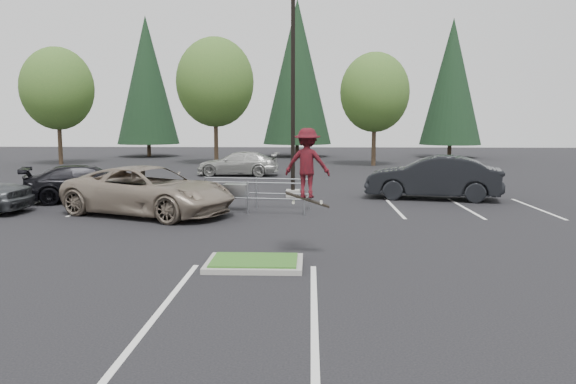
{
  "coord_description": "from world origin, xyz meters",
  "views": [
    {
      "loc": [
        1.27,
        -12.51,
        3.29
      ],
      "look_at": [
        0.71,
        1.5,
        1.53
      ],
      "focal_mm": 35.0,
      "sensor_mm": 36.0,
      "label": 1
    }
  ],
  "objects_px": {
    "decid_a": "(58,91)",
    "car_far_silver": "(238,164)",
    "light_pole": "(293,92)",
    "cart_corral": "(240,191)",
    "decid_b": "(215,85)",
    "car_r_charc": "(433,177)",
    "decid_c": "(374,95)",
    "skateboarder": "(307,164)",
    "car_l_black": "(87,183)",
    "conif_a": "(147,80)",
    "conif_c": "(452,82)",
    "conif_b": "(297,72)",
    "car_l_tan": "(148,190)"
  },
  "relations": [
    {
      "from": "conif_c",
      "to": "car_r_charc",
      "type": "height_order",
      "value": "conif_c"
    },
    {
      "from": "decid_b",
      "to": "conif_b",
      "type": "relative_size",
      "value": 0.66
    },
    {
      "from": "conif_b",
      "to": "car_l_tan",
      "type": "relative_size",
      "value": 2.33
    },
    {
      "from": "decid_a",
      "to": "car_far_silver",
      "type": "relative_size",
      "value": 1.78
    },
    {
      "from": "conif_b",
      "to": "car_r_charc",
      "type": "bearing_deg",
      "value": -77.37
    },
    {
      "from": "decid_c",
      "to": "cart_corral",
      "type": "height_order",
      "value": "decid_c"
    },
    {
      "from": "light_pole",
      "to": "car_r_charc",
      "type": "bearing_deg",
      "value": -4.76
    },
    {
      "from": "decid_c",
      "to": "car_l_black",
      "type": "xyz_separation_m",
      "value": [
        -13.99,
        -19.59,
        -4.5
      ]
    },
    {
      "from": "decid_c",
      "to": "car_r_charc",
      "type": "height_order",
      "value": "decid_c"
    },
    {
      "from": "light_pole",
      "to": "conif_b",
      "type": "height_order",
      "value": "conif_b"
    },
    {
      "from": "cart_corral",
      "to": "car_l_tan",
      "type": "height_order",
      "value": "car_l_tan"
    },
    {
      "from": "conif_c",
      "to": "car_l_black",
      "type": "relative_size",
      "value": 2.42
    },
    {
      "from": "car_r_charc",
      "to": "conif_a",
      "type": "bearing_deg",
      "value": -131.65
    },
    {
      "from": "decid_a",
      "to": "car_l_tan",
      "type": "height_order",
      "value": "decid_a"
    },
    {
      "from": "car_l_tan",
      "to": "light_pole",
      "type": "bearing_deg",
      "value": -22.24
    },
    {
      "from": "decid_b",
      "to": "decid_c",
      "type": "height_order",
      "value": "decid_b"
    },
    {
      "from": "conif_a",
      "to": "car_r_charc",
      "type": "xyz_separation_m",
      "value": [
        20.5,
        -28.5,
        -6.17
      ]
    },
    {
      "from": "light_pole",
      "to": "decid_b",
      "type": "distance_m",
      "value": 19.7
    },
    {
      "from": "decid_c",
      "to": "skateboarder",
      "type": "height_order",
      "value": "decid_c"
    },
    {
      "from": "cart_corral",
      "to": "car_l_black",
      "type": "height_order",
      "value": "car_l_black"
    },
    {
      "from": "conif_b",
      "to": "car_l_tan",
      "type": "xyz_separation_m",
      "value": [
        -4.5,
        -33.5,
        -6.98
      ]
    },
    {
      "from": "conif_c",
      "to": "car_r_charc",
      "type": "distance_m",
      "value": 29.59
    },
    {
      "from": "decid_a",
      "to": "car_r_charc",
      "type": "distance_m",
      "value": 31.08
    },
    {
      "from": "decid_b",
      "to": "conif_c",
      "type": "xyz_separation_m",
      "value": [
        20.01,
        8.97,
        0.8
      ]
    },
    {
      "from": "car_l_black",
      "to": "skateboarder",
      "type": "bearing_deg",
      "value": -155.57
    },
    {
      "from": "decid_b",
      "to": "conif_b",
      "type": "xyz_separation_m",
      "value": [
        6.01,
        9.97,
        1.81
      ]
    },
    {
      "from": "decid_c",
      "to": "skateboarder",
      "type": "relative_size",
      "value": 4.34
    },
    {
      "from": "conif_b",
      "to": "car_r_charc",
      "type": "height_order",
      "value": "conif_b"
    },
    {
      "from": "conif_a",
      "to": "conif_b",
      "type": "xyz_separation_m",
      "value": [
        14.0,
        0.5,
        0.75
      ]
    },
    {
      "from": "decid_c",
      "to": "car_l_tan",
      "type": "xyz_separation_m",
      "value": [
        -10.49,
        -22.83,
        -4.39
      ]
    },
    {
      "from": "light_pole",
      "to": "skateboarder",
      "type": "distance_m",
      "value": 11.25
    },
    {
      "from": "car_r_charc",
      "to": "skateboarder",
      "type": "bearing_deg",
      "value": -14.16
    },
    {
      "from": "decid_a",
      "to": "car_far_silver",
      "type": "height_order",
      "value": "decid_a"
    },
    {
      "from": "cart_corral",
      "to": "conif_a",
      "type": "bearing_deg",
      "value": 118.73
    },
    {
      "from": "conif_b",
      "to": "conif_c",
      "type": "relative_size",
      "value": 1.16
    },
    {
      "from": "light_pole",
      "to": "conif_a",
      "type": "bearing_deg",
      "value": 117.38
    },
    {
      "from": "decid_c",
      "to": "skateboarder",
      "type": "distance_m",
      "value": 29.38
    },
    {
      "from": "car_l_black",
      "to": "car_far_silver",
      "type": "bearing_deg",
      "value": -43.54
    },
    {
      "from": "decid_b",
      "to": "car_l_tan",
      "type": "relative_size",
      "value": 1.55
    },
    {
      "from": "decid_c",
      "to": "conif_a",
      "type": "bearing_deg",
      "value": 153.04
    },
    {
      "from": "conif_a",
      "to": "conif_b",
      "type": "distance_m",
      "value": 14.03
    },
    {
      "from": "conif_b",
      "to": "decid_c",
      "type": "bearing_deg",
      "value": -60.68
    },
    {
      "from": "light_pole",
      "to": "cart_corral",
      "type": "height_order",
      "value": "light_pole"
    },
    {
      "from": "decid_b",
      "to": "decid_c",
      "type": "xyz_separation_m",
      "value": [
        12.0,
        -0.7,
        -0.79
      ]
    },
    {
      "from": "car_far_silver",
      "to": "conif_b",
      "type": "bearing_deg",
      "value": 173.52
    },
    {
      "from": "car_r_charc",
      "to": "conif_b",
      "type": "bearing_deg",
      "value": -154.74
    },
    {
      "from": "car_far_silver",
      "to": "conif_c",
      "type": "bearing_deg",
      "value": 139.22
    },
    {
      "from": "decid_b",
      "to": "cart_corral",
      "type": "height_order",
      "value": "decid_b"
    },
    {
      "from": "light_pole",
      "to": "decid_b",
      "type": "xyz_separation_m",
      "value": [
        -6.51,
        18.53,
        1.48
      ]
    },
    {
      "from": "cart_corral",
      "to": "skateboarder",
      "type": "relative_size",
      "value": 2.24
    }
  ]
}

